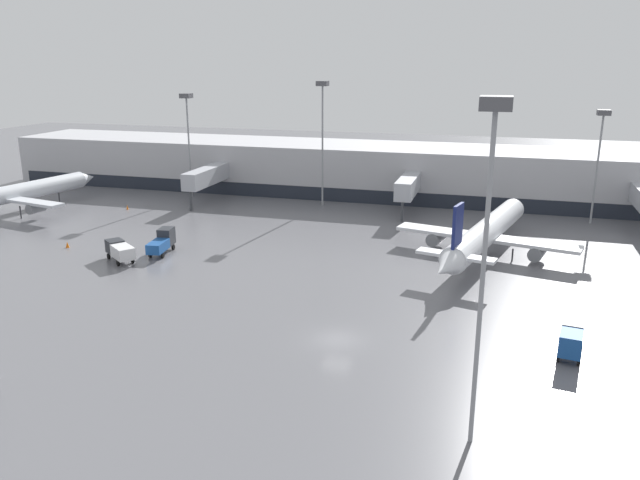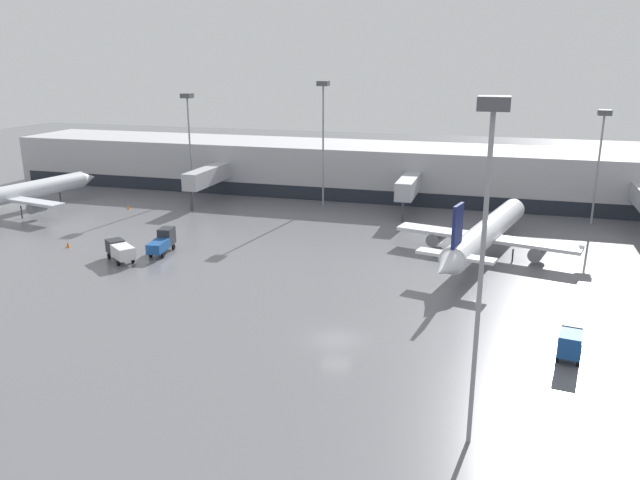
# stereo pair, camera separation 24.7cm
# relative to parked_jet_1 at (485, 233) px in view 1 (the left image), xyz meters

# --- Properties ---
(ground_plane) EXTENTS (320.00, 320.00, 0.00)m
(ground_plane) POSITION_rel_parked_jet_1_xyz_m (-11.67, -29.21, -2.89)
(ground_plane) COLOR slate
(terminal_building) EXTENTS (160.00, 29.47, 9.00)m
(terminal_building) POSITION_rel_parked_jet_1_xyz_m (-11.70, 32.62, 1.60)
(terminal_building) COLOR #B2B2B7
(terminal_building) RESTS_ON ground_plane
(parked_jet_1) EXTENTS (23.02, 35.75, 9.04)m
(parked_jet_1) POSITION_rel_parked_jet_1_xyz_m (0.00, 0.00, 0.00)
(parked_jet_1) COLOR silver
(parked_jet_1) RESTS_ON ground_plane
(parked_jet_2) EXTENTS (23.30, 35.37, 9.37)m
(parked_jet_2) POSITION_rel_parked_jet_1_xyz_m (-73.73, 0.83, 0.32)
(parked_jet_2) COLOR silver
(parked_jet_2) RESTS_ON ground_plane
(service_truck_0) EXTENTS (2.55, 6.01, 2.90)m
(service_truck_0) POSITION_rel_parked_jet_1_xyz_m (-39.69, -10.48, -1.36)
(service_truck_0) COLOR #19478C
(service_truck_0) RESTS_ON ground_plane
(service_truck_1) EXTENTS (2.35, 4.29, 2.59)m
(service_truck_1) POSITION_rel_parked_jet_1_xyz_m (7.87, -27.10, -1.32)
(service_truck_1) COLOR #19478C
(service_truck_1) RESTS_ON ground_plane
(service_truck_2) EXTENTS (5.52, 4.83, 2.32)m
(service_truck_2) POSITION_rel_parked_jet_1_xyz_m (-42.98, -14.95, -1.46)
(service_truck_2) COLOR silver
(service_truck_2) RESTS_ON ground_plane
(traffic_cone_0) EXTENTS (0.37, 0.37, 0.80)m
(traffic_cone_0) POSITION_rel_parked_jet_1_xyz_m (-57.71, 9.46, -2.49)
(traffic_cone_0) COLOR orange
(traffic_cone_0) RESTS_ON ground_plane
(traffic_cone_1) EXTENTS (0.48, 0.48, 0.79)m
(traffic_cone_1) POSITION_rel_parked_jet_1_xyz_m (-53.03, -11.88, -2.50)
(traffic_cone_1) COLOR orange
(traffic_cone_1) RESTS_ON ground_plane
(apron_light_mast_0) EXTENTS (1.80, 1.80, 20.58)m
(apron_light_mast_0) POSITION_rel_parked_jet_1_xyz_m (-27.48, 21.40, 13.10)
(apron_light_mast_0) COLOR gray
(apron_light_mast_0) RESTS_ON ground_plane
(apron_light_mast_1) EXTENTS (1.80, 1.80, 21.98)m
(apron_light_mast_1) POSITION_rel_parked_jet_1_xyz_m (0.58, -41.60, 14.03)
(apron_light_mast_1) COLOR gray
(apron_light_mast_1) RESTS_ON ground_plane
(apron_light_mast_3) EXTENTS (1.80, 1.80, 18.27)m
(apron_light_mast_3) POSITION_rel_parked_jet_1_xyz_m (-52.00, 21.27, 11.53)
(apron_light_mast_3) COLOR gray
(apron_light_mast_3) RESTS_ON ground_plane
(apron_light_mast_5) EXTENTS (1.80, 1.80, 16.95)m
(apron_light_mast_5) POSITION_rel_parked_jet_1_xyz_m (14.94, 21.06, 10.61)
(apron_light_mast_5) COLOR gray
(apron_light_mast_5) RESTS_ON ground_plane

